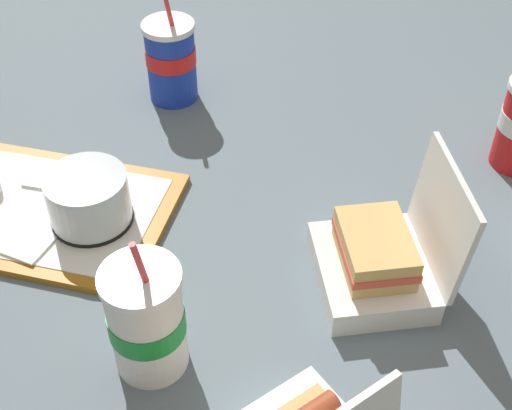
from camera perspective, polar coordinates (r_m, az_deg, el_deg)
ground_plane at (r=1.04m, az=0.37°, el=-3.56°), size 3.20×3.20×0.00m
food_tray at (r=1.13m, az=-16.31°, el=-0.52°), size 0.38×0.28×0.01m
cake_container at (r=1.07m, az=-13.23°, el=0.39°), size 0.12×0.12×0.08m
napkin_stack at (r=1.10m, az=-17.96°, el=-2.06°), size 0.11×0.11×0.00m
plastic_fork at (r=1.16m, az=-15.76°, el=1.29°), size 0.11×0.02×0.00m
clamshell_sandwich_center at (r=0.98m, az=9.91°, el=-4.24°), size 0.23×0.23×0.19m
soda_cup_corner at (r=1.31m, az=-6.81°, el=11.45°), size 0.09×0.09×0.21m
soda_cup_back at (r=0.86m, az=-8.76°, el=-9.06°), size 0.10×0.10×0.22m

